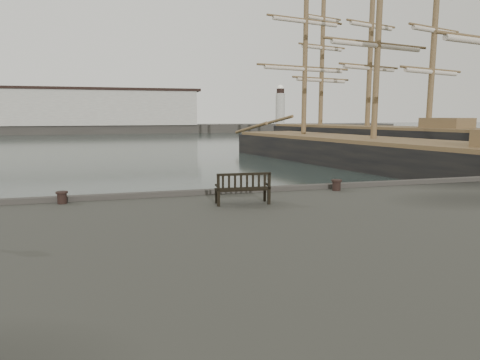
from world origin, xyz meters
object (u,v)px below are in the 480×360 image
object	(u,v)px
tall_ship_main	(372,159)
bollard_right	(336,185)
bollard_left	(62,198)
tall_ship_far	(366,142)
bench	(243,194)

from	to	relation	value
tall_ship_main	bollard_right	bearing A→B (deg)	-138.52
bollard_right	bollard_left	bearing A→B (deg)	178.94
bollard_left	bollard_right	xyz separation A→B (m)	(9.95, -0.18, 0.01)
tall_ship_far	bench	bearing A→B (deg)	-143.65
bollard_right	tall_ship_far	size ratio (longest dim) A/B	0.01
bollard_right	tall_ship_far	world-z (taller)	tall_ship_far
bench	tall_ship_main	size ratio (longest dim) A/B	0.05
bench	bollard_right	world-z (taller)	bench
bollard_right	tall_ship_far	bearing A→B (deg)	56.71
bench	bollard_right	bearing A→B (deg)	23.01
bench	bollard_left	bearing A→B (deg)	167.86
tall_ship_main	bollard_left	bearing A→B (deg)	-155.00
tall_ship_far	tall_ship_main	bearing A→B (deg)	-137.25
bollard_left	tall_ship_main	bearing A→B (deg)	37.41
bollard_left	bollard_right	distance (m)	9.95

